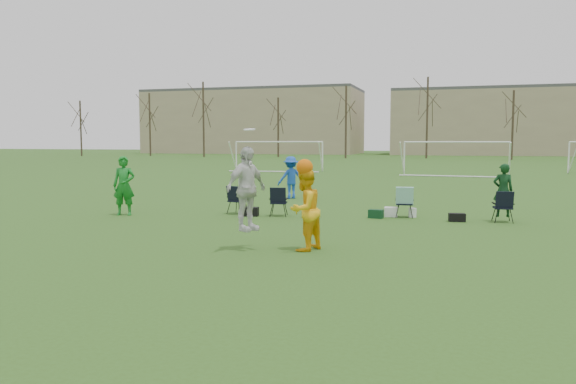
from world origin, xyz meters
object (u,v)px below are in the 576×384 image
(goal_mid, at_px, (456,149))
(goal_left, at_px, (279,148))
(fielder_blue, at_px, (291,178))
(center_contest, at_px, (278,199))
(fielder_green_near, at_px, (124,186))

(goal_mid, bearing_deg, goal_left, 175.87)
(fielder_blue, bearing_deg, goal_left, -109.57)
(center_contest, bearing_deg, fielder_blue, 105.00)
(fielder_blue, bearing_deg, goal_mid, -148.21)
(fielder_green_near, height_order, goal_mid, goal_mid)
(fielder_blue, bearing_deg, fielder_green_near, 22.22)
(fielder_green_near, bearing_deg, goal_left, 80.06)
(fielder_blue, xyz_separation_m, center_contest, (2.98, -11.14, 0.26))
(fielder_green_near, xyz_separation_m, goal_mid, (10.60, 25.83, 0.93))
(center_contest, distance_m, goal_left, 33.71)
(fielder_green_near, height_order, center_contest, center_contest)
(fielder_blue, relative_size, goal_left, 0.25)
(goal_left, bearing_deg, center_contest, -77.37)
(fielder_blue, distance_m, goal_left, 22.22)
(fielder_blue, height_order, goal_left, goal_left)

